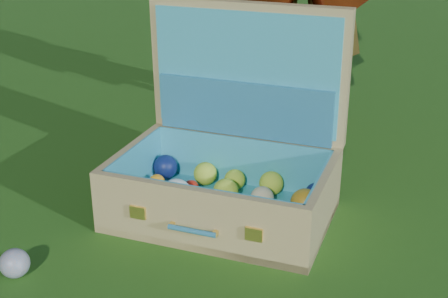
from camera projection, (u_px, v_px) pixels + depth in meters
ground at (191, 243)px, 1.70m from camera, size 60.00×60.00×0.00m
stray_ball at (15, 263)px, 1.54m from camera, size 0.08×0.08×0.08m
suitcase at (230, 157)px, 1.83m from camera, size 0.71×0.60×0.59m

